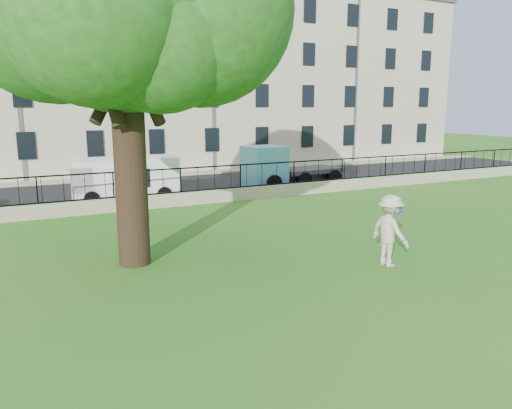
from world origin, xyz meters
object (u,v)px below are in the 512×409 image
man (390,231)px  frisbee (399,212)px  blue_truck (291,166)px  white_van (125,179)px

man → frisbee: 1.03m
frisbee → blue_truck: (4.06, 12.94, -0.21)m
man → blue_truck: 14.33m
white_van → blue_truck: bearing=4.3°
man → white_van: 14.18m
man → frisbee: size_ratio=7.57×
man → white_van: (-4.40, 13.48, 0.00)m
frisbee → man: bearing=-146.1°
frisbee → white_van: 13.95m
frisbee → white_van: (-5.20, 12.94, -0.36)m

